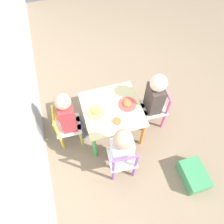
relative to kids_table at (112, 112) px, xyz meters
The scene contains 12 objects.
ground_plane 0.38m from the kids_table, ahead, with size 6.00×6.00×0.00m, color #8C755B.
kids_table is the anchor object (origin of this frame).
chair_purple 0.51m from the kids_table, behind, with size 0.28×0.28×0.54m.
chair_yellow 0.51m from the kids_table, 86.82° to the left, with size 0.27×0.27×0.54m.
chair_pink 0.51m from the kids_table, 92.38° to the right, with size 0.27×0.27×0.54m.
child_left 0.44m from the kids_table, behind, with size 0.23×0.21×0.74m.
child_back 0.45m from the kids_table, 86.82° to the left, with size 0.21×0.22×0.79m.
child_front 0.45m from the kids_table, 92.38° to the right, with size 0.21×0.22×0.80m.
plate_left 0.18m from the kids_table, behind, with size 0.19×0.19×0.03m.
plate_back 0.18m from the kids_table, 90.00° to the left, with size 0.18×0.18×0.03m.
plate_front 0.18m from the kids_table, 90.00° to the right, with size 0.19×0.19×0.03m.
storage_bin 1.06m from the kids_table, 141.15° to the right, with size 0.33×0.22×0.16m.
Camera 1 is at (-1.19, 0.35, 2.30)m, focal length 35.00 mm.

